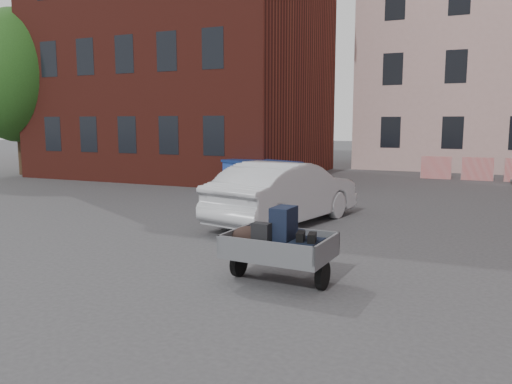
% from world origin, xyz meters
% --- Properties ---
extents(ground, '(120.00, 120.00, 0.00)m').
position_xyz_m(ground, '(0.00, 0.00, 0.00)').
color(ground, '#38383A').
rests_on(ground, ground).
extents(building_brick, '(12.00, 10.00, 14.00)m').
position_xyz_m(building_brick, '(-9.00, 13.00, 7.00)').
color(building_brick, '#591E16').
rests_on(building_brick, ground).
extents(far_building, '(6.00, 6.00, 8.00)m').
position_xyz_m(far_building, '(-20.00, 22.00, 4.00)').
color(far_building, maroon).
rests_on(far_building, ground).
extents(tree, '(5.28, 5.28, 8.30)m').
position_xyz_m(tree, '(-16.00, 9.00, 5.17)').
color(tree, '#3D2B1C').
rests_on(tree, ground).
extents(barriers, '(4.70, 0.18, 1.00)m').
position_xyz_m(barriers, '(4.20, 15.00, 0.50)').
color(barriers, red).
rests_on(barriers, ground).
extents(trailer, '(1.67, 1.85, 1.20)m').
position_xyz_m(trailer, '(1.27, -1.56, 0.61)').
color(trailer, black).
rests_on(trailer, ground).
extents(dumpster, '(3.10, 2.42, 1.16)m').
position_xyz_m(dumpster, '(-2.89, 7.58, 0.58)').
color(dumpster, '#2244A5').
rests_on(dumpster, ground).
extents(silver_car, '(2.67, 4.94, 1.55)m').
position_xyz_m(silver_car, '(-0.23, 2.86, 0.77)').
color(silver_car, silver).
rests_on(silver_car, ground).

